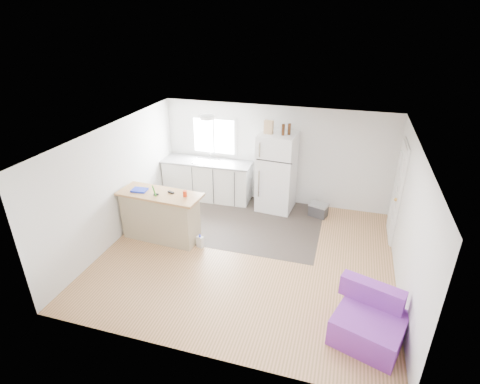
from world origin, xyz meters
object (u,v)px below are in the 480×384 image
(kitchen_cabinets, at_px, (208,179))
(bottle_right, at_px, (289,129))
(red_cup, at_px, (185,194))
(cooler, at_px, (318,210))
(cleaner_jug, at_px, (200,242))
(purple_seat, at_px, (369,322))
(blue_tray, at_px, (139,190))
(bottle_left, at_px, (283,130))
(mop, at_px, (157,231))
(peninsula, at_px, (161,216))
(cardboard_box, at_px, (269,127))
(refrigerator, at_px, (277,172))

(kitchen_cabinets, distance_m, bottle_right, 2.49)
(kitchen_cabinets, distance_m, red_cup, 2.16)
(cooler, bearing_deg, bottle_right, -171.51)
(cooler, bearing_deg, cleaner_jug, -120.57)
(cleaner_jug, distance_m, bottle_right, 3.12)
(purple_seat, relative_size, cleaner_jug, 4.03)
(blue_tray, distance_m, bottle_left, 3.32)
(kitchen_cabinets, xyz_separation_m, bottle_left, (1.89, -0.15, 1.48))
(mop, height_order, bottle_right, bottle_right)
(mop, height_order, red_cup, mop)
(peninsula, xyz_separation_m, purple_seat, (4.12, -1.59, -0.25))
(cooler, bearing_deg, mop, -130.07)
(peninsula, bearing_deg, cardboard_box, 51.06)
(cleaner_jug, bearing_deg, cooler, 58.46)
(peninsula, distance_m, refrigerator, 2.87)
(cardboard_box, distance_m, bottle_left, 0.34)
(kitchen_cabinets, bearing_deg, cleaner_jug, -74.69)
(bottle_left, bearing_deg, red_cup, -129.26)
(peninsula, distance_m, bottle_right, 3.34)
(purple_seat, distance_m, mop, 4.40)
(red_cup, height_order, bottle_right, bottle_right)
(refrigerator, xyz_separation_m, blue_tray, (-2.42, -2.02, 0.13))
(mop, bearing_deg, peninsula, 90.60)
(kitchen_cabinets, height_order, cleaner_jug, kitchen_cabinets)
(refrigerator, distance_m, cleaner_jug, 2.52)
(kitchen_cabinets, height_order, purple_seat, kitchen_cabinets)
(kitchen_cabinets, height_order, cardboard_box, cardboard_box)
(purple_seat, xyz_separation_m, bottle_left, (-1.99, 3.49, 1.71))
(blue_tray, xyz_separation_m, bottle_left, (2.54, 1.92, 0.93))
(mop, bearing_deg, purple_seat, -2.66)
(cooler, distance_m, mop, 3.70)
(purple_seat, bearing_deg, mop, 179.21)
(refrigerator, xyz_separation_m, bottle_right, (0.24, -0.01, 1.06))
(refrigerator, relative_size, cleaner_jug, 6.54)
(cooler, distance_m, bottle_right, 2.00)
(refrigerator, bearing_deg, blue_tray, -135.19)
(purple_seat, height_order, bottle_right, bottle_right)
(mop, bearing_deg, bottle_left, 59.90)
(red_cup, bearing_deg, kitchen_cabinets, 99.30)
(refrigerator, xyz_separation_m, mop, (-2.05, -2.14, -0.70))
(cleaner_jug, xyz_separation_m, red_cup, (-0.32, 0.12, 0.98))
(refrigerator, height_order, cardboard_box, cardboard_box)
(mop, height_order, blue_tray, mop)
(peninsula, height_order, bottle_right, bottle_right)
(cooler, bearing_deg, purple_seat, -56.15)
(refrigerator, bearing_deg, red_cup, -120.73)
(blue_tray, relative_size, bottle_left, 1.20)
(red_cup, xyz_separation_m, bottle_right, (1.67, 1.99, 0.88))
(mop, xyz_separation_m, cardboard_box, (1.83, 2.08, 1.78))
(cleaner_jug, bearing_deg, bottle_left, 74.45)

